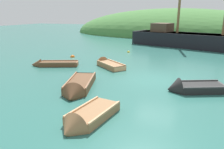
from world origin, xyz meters
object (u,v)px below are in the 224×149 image
(rowboat_portside, at_px, (52,65))
(rowboat_outer_right, at_px, (86,120))
(sailing_ship, at_px, (194,43))
(rowboat_far, at_px, (107,65))
(buoy_yellow, at_px, (129,52))
(rowboat_center, at_px, (78,88))
(buoy_orange, at_px, (73,57))
(rowboat_outer_left, at_px, (191,89))

(rowboat_portside, bearing_deg, rowboat_outer_right, 110.82)
(sailing_ship, distance_m, rowboat_far, 14.10)
(rowboat_far, bearing_deg, buoy_yellow, -49.33)
(rowboat_portside, bearing_deg, rowboat_center, 115.86)
(rowboat_center, distance_m, rowboat_far, 5.82)
(buoy_yellow, bearing_deg, buoy_orange, -131.46)
(rowboat_far, height_order, rowboat_portside, rowboat_far)
(rowboat_outer_right, xyz_separation_m, buoy_yellow, (-3.48, 15.40, -0.11))
(rowboat_far, bearing_deg, rowboat_outer_right, 145.47)
(rowboat_center, xyz_separation_m, buoy_yellow, (-1.28, 12.39, -0.14))
(rowboat_portside, bearing_deg, buoy_yellow, -137.45)
(rowboat_center, height_order, rowboat_far, rowboat_center)
(rowboat_center, bearing_deg, buoy_orange, -163.72)
(rowboat_far, xyz_separation_m, buoy_yellow, (-0.48, 6.63, -0.11))
(sailing_ship, relative_size, rowboat_outer_right, 6.04)
(rowboat_outer_right, relative_size, rowboat_portside, 0.82)
(rowboat_outer_right, xyz_separation_m, buoy_orange, (-7.56, 10.79, -0.11))
(sailing_ship, relative_size, rowboat_portside, 4.96)
(rowboat_outer_right, distance_m, rowboat_portside, 10.06)
(rowboat_far, xyz_separation_m, rowboat_outer_left, (6.50, -3.50, 0.01))
(rowboat_far, relative_size, buoy_orange, 7.57)
(buoy_orange, bearing_deg, rowboat_portside, -82.56)
(sailing_ship, bearing_deg, buoy_yellow, -119.20)
(rowboat_far, bearing_deg, sailing_ship, -77.66)
(buoy_orange, bearing_deg, rowboat_center, -55.44)
(sailing_ship, height_order, rowboat_outer_left, sailing_ship)
(rowboat_outer_right, distance_m, rowboat_outer_left, 6.33)
(rowboat_outer_right, xyz_separation_m, rowboat_far, (-3.01, 8.78, 0.00))
(rowboat_far, bearing_deg, rowboat_center, 134.54)
(buoy_yellow, bearing_deg, sailing_ship, 44.86)
(rowboat_portside, height_order, buoy_orange, rowboat_portside)
(buoy_yellow, bearing_deg, rowboat_center, -84.08)
(buoy_orange, bearing_deg, rowboat_outer_right, -55.00)
(sailing_ship, bearing_deg, rowboat_portside, -108.28)
(rowboat_outer_right, height_order, rowboat_outer_left, rowboat_outer_left)
(rowboat_portside, relative_size, buoy_yellow, 12.07)
(sailing_ship, height_order, buoy_orange, sailing_ship)
(rowboat_outer_right, bearing_deg, rowboat_outer_left, 153.05)
(rowboat_outer_right, height_order, rowboat_far, rowboat_outer_right)
(rowboat_far, bearing_deg, rowboat_portside, 58.43)
(rowboat_center, relative_size, rowboat_outer_right, 1.34)
(rowboat_center, height_order, rowboat_outer_right, rowboat_center)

